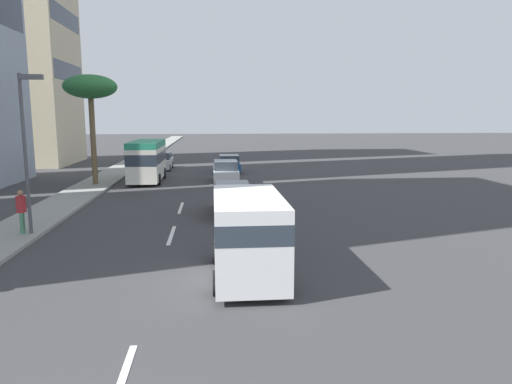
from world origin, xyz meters
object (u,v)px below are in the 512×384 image
object	(u,v)px
car_third	(226,172)
car_second	(232,199)
minibus_lead	(147,159)
car_fifth	(229,164)
palm_tree	(90,89)
street_lamp	(27,136)
car_sixth	(162,161)
van_fourth	(248,231)
pedestrian_near_lamp	(21,209)

from	to	relation	value
car_third	car_second	bearing A→B (deg)	-179.93
minibus_lead	car_fifth	xyz separation A→B (m)	(5.36, -6.45, -0.96)
palm_tree	street_lamp	world-z (taller)	palm_tree
car_sixth	street_lamp	world-z (taller)	street_lamp
minibus_lead	car_fifth	world-z (taller)	minibus_lead
van_fourth	car_fifth	world-z (taller)	van_fourth
car_sixth	car_third	bearing A→B (deg)	31.21
minibus_lead	palm_tree	bearing A→B (deg)	-58.78
car_third	pedestrian_near_lamp	world-z (taller)	pedestrian_near_lamp
car_second	street_lamp	world-z (taller)	street_lamp
palm_tree	street_lamp	xyz separation A→B (m)	(-14.63, -0.97, -2.67)
minibus_lead	car_third	size ratio (longest dim) A/B	1.52
car_fifth	car_third	bearing A→B (deg)	175.70
car_fifth	car_sixth	bearing A→B (deg)	63.56
car_second	car_third	world-z (taller)	car_third
car_second	palm_tree	distance (m)	15.49
car_third	minibus_lead	bearing A→B (deg)	79.81
pedestrian_near_lamp	palm_tree	distance (m)	15.66
car_fifth	car_sixth	xyz separation A→B (m)	(3.12, 6.27, 0.02)
pedestrian_near_lamp	minibus_lead	bearing A→B (deg)	-154.72
car_second	van_fourth	size ratio (longest dim) A/B	0.89
car_fifth	car_sixth	distance (m)	7.00
minibus_lead	street_lamp	world-z (taller)	street_lamp
palm_tree	street_lamp	distance (m)	14.90
palm_tree	street_lamp	size ratio (longest dim) A/B	1.18
car_third	pedestrian_near_lamp	distance (m)	17.96
van_fourth	minibus_lead	bearing A→B (deg)	15.06
car_third	car_sixth	xyz separation A→B (m)	(9.55, 5.78, -0.03)
car_third	car_sixth	distance (m)	11.16
van_fourth	street_lamp	bearing A→B (deg)	55.88
car_sixth	pedestrian_near_lamp	xyz separation A→B (m)	(-25.14, 3.11, 0.41)
minibus_lead	palm_tree	world-z (taller)	palm_tree
car_third	pedestrian_near_lamp	xyz separation A→B (m)	(-15.60, 8.89, 0.38)
minibus_lead	palm_tree	size ratio (longest dim) A/B	0.89
van_fourth	car_fifth	bearing A→B (deg)	-0.82
van_fourth	pedestrian_near_lamp	distance (m)	10.70
car_fifth	palm_tree	distance (m)	13.82
car_second	pedestrian_near_lamp	distance (m)	9.74
minibus_lead	car_fifth	size ratio (longest dim) A/B	1.64
van_fourth	palm_tree	bearing A→B (deg)	24.96
car_second	palm_tree	bearing A→B (deg)	41.48
minibus_lead	car_third	xyz separation A→B (m)	(-1.07, -5.97, -0.91)
street_lamp	car_fifth	bearing A→B (deg)	-22.01
car_second	van_fourth	distance (m)	9.76
car_fifth	pedestrian_near_lamp	xyz separation A→B (m)	(-22.03, 9.38, 0.43)
minibus_lead	car_sixth	size ratio (longest dim) A/B	1.49
minibus_lead	street_lamp	size ratio (longest dim) A/B	1.05
car_second	car_third	distance (m)	11.68
pedestrian_near_lamp	palm_tree	world-z (taller)	palm_tree
pedestrian_near_lamp	street_lamp	world-z (taller)	street_lamp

